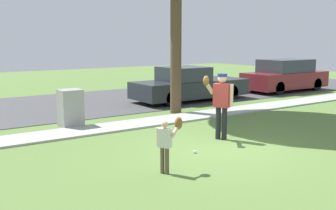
{
  "coord_description": "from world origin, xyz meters",
  "views": [
    {
      "loc": [
        -6.43,
        -7.17,
        2.65
      ],
      "look_at": [
        -0.71,
        1.17,
        1.0
      ],
      "focal_mm": 43.05,
      "sensor_mm": 36.0,
      "label": 1
    }
  ],
  "objects_px": {
    "utility_cabinet": "(71,108)",
    "parked_pickup_dark": "(189,85)",
    "person_adult": "(221,99)",
    "baseball": "(195,152)",
    "parked_suv_maroon": "(285,76)",
    "person_child": "(168,138)"
  },
  "relations": [
    {
      "from": "person_child",
      "to": "baseball",
      "type": "bearing_deg",
      "value": 3.76
    },
    {
      "from": "parked_pickup_dark",
      "to": "parked_suv_maroon",
      "type": "height_order",
      "value": "parked_suv_maroon"
    },
    {
      "from": "person_child",
      "to": "parked_pickup_dark",
      "type": "distance_m",
      "value": 9.67
    },
    {
      "from": "person_child",
      "to": "baseball",
      "type": "xyz_separation_m",
      "value": [
        1.33,
        0.8,
        -0.68
      ]
    },
    {
      "from": "utility_cabinet",
      "to": "baseball",
      "type": "bearing_deg",
      "value": -73.27
    },
    {
      "from": "person_adult",
      "to": "utility_cabinet",
      "type": "bearing_deg",
      "value": -82.03
    },
    {
      "from": "person_adult",
      "to": "parked_suv_maroon",
      "type": "distance_m",
      "value": 11.23
    },
    {
      "from": "utility_cabinet",
      "to": "parked_pickup_dark",
      "type": "height_order",
      "value": "parked_pickup_dark"
    },
    {
      "from": "utility_cabinet",
      "to": "parked_pickup_dark",
      "type": "xyz_separation_m",
      "value": [
        6.21,
        2.17,
        0.1
      ]
    },
    {
      "from": "utility_cabinet",
      "to": "parked_pickup_dark",
      "type": "relative_size",
      "value": 0.22
    },
    {
      "from": "person_adult",
      "to": "utility_cabinet",
      "type": "height_order",
      "value": "person_adult"
    },
    {
      "from": "person_adult",
      "to": "parked_pickup_dark",
      "type": "distance_m",
      "value": 6.93
    },
    {
      "from": "person_child",
      "to": "parked_pickup_dark",
      "type": "xyz_separation_m",
      "value": [
        6.2,
        7.42,
        -0.04
      ]
    },
    {
      "from": "baseball",
      "to": "parked_suv_maroon",
      "type": "relative_size",
      "value": 0.02
    },
    {
      "from": "person_adult",
      "to": "baseball",
      "type": "distance_m",
      "value": 1.85
    },
    {
      "from": "parked_suv_maroon",
      "to": "baseball",
      "type": "bearing_deg",
      "value": -149.6
    },
    {
      "from": "person_child",
      "to": "person_adult",
      "type": "bearing_deg",
      "value": 0.95
    },
    {
      "from": "parked_suv_maroon",
      "to": "person_adult",
      "type": "bearing_deg",
      "value": -148.95
    },
    {
      "from": "person_child",
      "to": "parked_suv_maroon",
      "type": "xyz_separation_m",
      "value": [
        12.3,
        7.24,
        0.07
      ]
    },
    {
      "from": "baseball",
      "to": "parked_suv_maroon",
      "type": "height_order",
      "value": "parked_suv_maroon"
    },
    {
      "from": "baseball",
      "to": "utility_cabinet",
      "type": "xyz_separation_m",
      "value": [
        -1.34,
        4.44,
        0.54
      ]
    },
    {
      "from": "person_child",
      "to": "utility_cabinet",
      "type": "relative_size",
      "value": 0.97
    }
  ]
}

